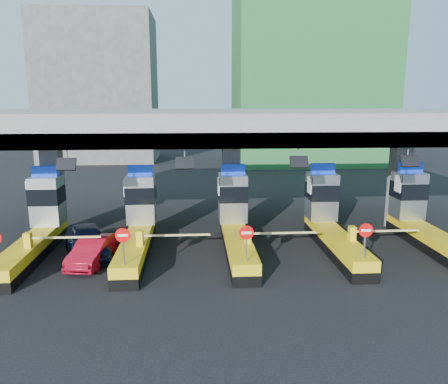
{
  "coord_description": "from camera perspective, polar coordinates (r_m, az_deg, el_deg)",
  "views": [
    {
      "loc": [
        -2.09,
        -21.62,
        7.52
      ],
      "look_at": [
        -0.61,
        0.0,
        2.99
      ],
      "focal_mm": 35.0,
      "sensor_mm": 36.0,
      "label": 1
    }
  ],
  "objects": [
    {
      "name": "ground",
      "position": [
        22.99,
        1.52,
        -7.3
      ],
      "size": [
        120.0,
        120.0,
        0.0
      ],
      "primitive_type": "plane",
      "color": "black",
      "rests_on": "ground"
    },
    {
      "name": "toll_canopy",
      "position": [
        24.62,
        0.96,
        8.57
      ],
      "size": [
        28.0,
        12.09,
        7.0
      ],
      "color": "slate",
      "rests_on": "ground"
    },
    {
      "name": "toll_lane_far_left",
      "position": [
        24.08,
        -23.01,
        -3.9
      ],
      "size": [
        4.43,
        8.0,
        4.16
      ],
      "color": "black",
      "rests_on": "ground"
    },
    {
      "name": "toll_lane_left",
      "position": [
        22.92,
        -11.1,
        -3.92
      ],
      "size": [
        4.43,
        8.0,
        4.16
      ],
      "color": "black",
      "rests_on": "ground"
    },
    {
      "name": "toll_lane_center",
      "position": [
        22.83,
        1.48,
        -3.76
      ],
      "size": [
        4.43,
        8.0,
        4.16
      ],
      "color": "black",
      "rests_on": "ground"
    },
    {
      "name": "toll_lane_right",
      "position": [
        23.82,
        13.56,
        -3.43
      ],
      "size": [
        4.43,
        8.0,
        4.16
      ],
      "color": "black",
      "rests_on": "ground"
    },
    {
      "name": "toll_lane_far_right",
      "position": [
        25.75,
        24.25,
        -3.02
      ],
      "size": [
        4.43,
        8.0,
        4.16
      ],
      "color": "black",
      "rests_on": "ground"
    },
    {
      "name": "bg_building_scaffold",
      "position": [
        55.81,
        11.3,
        18.26
      ],
      "size": [
        18.0,
        12.0,
        28.0
      ],
      "primitive_type": "cube",
      "color": "#1E5926",
      "rests_on": "ground"
    },
    {
      "name": "bg_building_concrete",
      "position": [
        58.86,
        -16.0,
        12.8
      ],
      "size": [
        14.0,
        10.0,
        18.0
      ],
      "primitive_type": "cube",
      "color": "#4C4C49",
      "rests_on": "ground"
    },
    {
      "name": "van",
      "position": [
        22.58,
        -17.44,
        -6.15
      ],
      "size": [
        3.33,
        4.89,
        1.55
      ],
      "primitive_type": "imported",
      "rotation": [
        0.0,
        0.0,
        0.37
      ],
      "color": "black",
      "rests_on": "ground"
    },
    {
      "name": "red_car",
      "position": [
        21.59,
        -16.73,
        -7.34
      ],
      "size": [
        1.91,
        3.97,
        1.25
      ],
      "primitive_type": "imported",
      "rotation": [
        0.0,
        0.0,
        -0.16
      ],
      "color": "maroon",
      "rests_on": "ground"
    }
  ]
}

